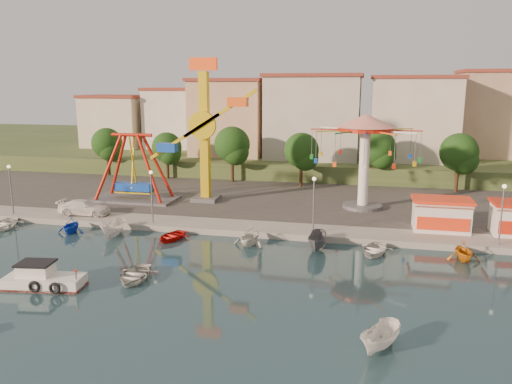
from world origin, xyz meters
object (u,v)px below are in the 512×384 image
(skiff, at_px, (381,339))
(van, at_px, (84,208))
(pirate_ship_ride, at_px, (133,169))
(kamikaze_tower, at_px, (208,136))
(cabin_motorboat, at_px, (43,280))
(rowboat_a, at_px, (134,275))
(wave_swinger, at_px, (365,140))

(skiff, relative_size, van, 0.67)
(van, bearing_deg, pirate_ship_ride, -22.03)
(pirate_ship_ride, height_order, kamikaze_tower, kamikaze_tower)
(cabin_motorboat, xyz_separation_m, rowboat_a, (5.76, 2.58, -0.09))
(cabin_motorboat, bearing_deg, van, 104.04)
(cabin_motorboat, bearing_deg, rowboat_a, 15.90)
(cabin_motorboat, relative_size, van, 1.07)
(pirate_ship_ride, relative_size, skiff, 2.76)
(cabin_motorboat, bearing_deg, wave_swinger, 42.28)
(pirate_ship_ride, xyz_separation_m, cabin_motorboat, (4.84, -24.45, -3.87))
(rowboat_a, height_order, van, van)
(kamikaze_tower, height_order, rowboat_a, kamikaze_tower)
(cabin_motorboat, height_order, skiff, cabin_motorboat)
(pirate_ship_ride, relative_size, van, 1.85)
(cabin_motorboat, height_order, van, van)
(pirate_ship_ride, relative_size, cabin_motorboat, 1.73)
(rowboat_a, bearing_deg, wave_swinger, 50.77)
(rowboat_a, bearing_deg, pirate_ship_ride, 110.50)
(van, bearing_deg, wave_swinger, -78.22)
(wave_swinger, height_order, cabin_motorboat, wave_swinger)
(wave_swinger, relative_size, rowboat_a, 2.82)
(rowboat_a, bearing_deg, van, 126.16)
(cabin_motorboat, xyz_separation_m, skiff, (23.19, -3.72, 0.18))
(van, bearing_deg, rowboat_a, -145.00)
(pirate_ship_ride, relative_size, kamikaze_tower, 0.61)
(cabin_motorboat, distance_m, skiff, 23.49)
(pirate_ship_ride, relative_size, wave_swinger, 0.86)
(skiff, xyz_separation_m, van, (-30.12, 20.63, 0.68))
(kamikaze_tower, height_order, cabin_motorboat, kamikaze_tower)
(wave_swinger, height_order, van, wave_swinger)
(pirate_ship_ride, distance_m, van, 8.38)
(cabin_motorboat, relative_size, rowboat_a, 1.40)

